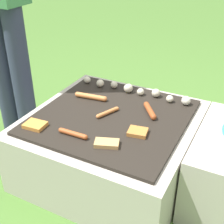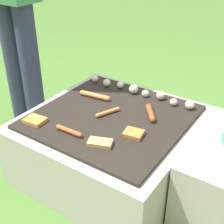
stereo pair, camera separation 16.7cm
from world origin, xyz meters
The scene contains 10 objects.
ground_plane centered at (0.00, 0.00, 0.00)m, with size 14.00×14.00×0.00m, color #47702D.
grill centered at (0.00, 0.00, 0.19)m, with size 0.88×0.88×0.38m.
sausage_front_center centered at (-0.03, 0.00, 0.39)m, with size 0.07×0.14×0.02m.
sausage_mid_left centered at (-0.20, 0.11, 0.39)m, with size 0.20×0.05×0.03m.
sausage_back_center centered at (0.17, 0.12, 0.39)m, with size 0.12×0.14×0.03m.
sausage_mid_right centered at (-0.08, -0.26, 0.39)m, with size 0.16×0.03×0.02m.
bread_slice_left centered at (-0.30, -0.28, 0.39)m, with size 0.11×0.09×0.02m.
bread_slice_center centered at (0.19, -0.10, 0.39)m, with size 0.10×0.09×0.02m.
bread_slice_right centered at (0.10, -0.25, 0.39)m, with size 0.13×0.10×0.02m.
mushroom_row centered at (0.01, 0.30, 0.40)m, with size 0.70×0.08×0.06m.
Camera 1 is at (0.67, -1.29, 1.24)m, focal length 50.00 mm.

